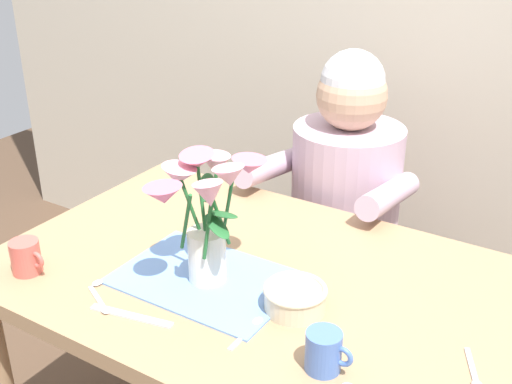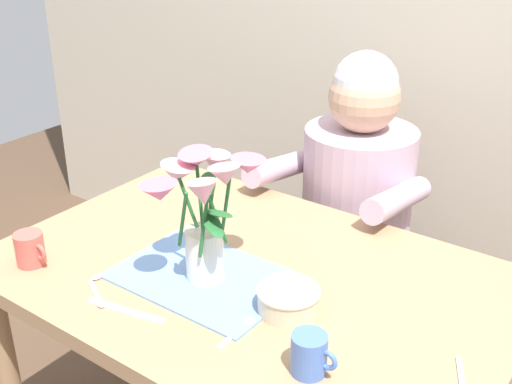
% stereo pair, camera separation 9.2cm
% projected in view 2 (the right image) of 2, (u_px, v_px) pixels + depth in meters
% --- Properties ---
extents(dining_table, '(1.20, 0.80, 0.74)m').
position_uv_depth(dining_table, '(250.00, 306.00, 1.54)').
color(dining_table, '#9E7A56').
rests_on(dining_table, ground_plane).
extents(seated_person, '(0.45, 0.47, 1.14)m').
position_uv_depth(seated_person, '(354.00, 230.00, 2.05)').
color(seated_person, '#4C4C56').
rests_on(seated_person, ground_plane).
extents(striped_placemat, '(0.40, 0.28, 0.00)m').
position_uv_depth(striped_placemat, '(204.00, 277.00, 1.47)').
color(striped_placemat, '#6B93D1').
rests_on(striped_placemat, dining_table).
extents(flower_vase, '(0.22, 0.29, 0.30)m').
position_uv_depth(flower_vase, '(204.00, 206.00, 1.39)').
color(flower_vase, silver).
rests_on(flower_vase, dining_table).
extents(ceramic_bowl, '(0.14, 0.14, 0.06)m').
position_uv_depth(ceramic_bowl, '(288.00, 299.00, 1.34)').
color(ceramic_bowl, beige).
rests_on(ceramic_bowl, dining_table).
extents(dinner_knife, '(0.19, 0.05, 0.00)m').
position_uv_depth(dinner_knife, '(126.00, 311.00, 1.35)').
color(dinner_knife, silver).
rests_on(dinner_knife, dining_table).
extents(coffee_cup, '(0.09, 0.07, 0.08)m').
position_uv_depth(coffee_cup, '(310.00, 354.00, 1.17)').
color(coffee_cup, '#476BB7').
rests_on(coffee_cup, dining_table).
extents(tea_cup, '(0.09, 0.07, 0.08)m').
position_uv_depth(tea_cup, '(30.00, 249.00, 1.51)').
color(tea_cup, '#CC564C').
rests_on(tea_cup, dining_table).
extents(spoon_0, '(0.02, 0.12, 0.01)m').
position_uv_depth(spoon_0, '(242.00, 328.00, 1.30)').
color(spoon_0, silver).
rests_on(spoon_0, dining_table).
extents(spoon_1, '(0.11, 0.07, 0.01)m').
position_uv_depth(spoon_1, '(98.00, 298.00, 1.39)').
color(spoon_1, silver).
rests_on(spoon_1, dining_table).
extents(spoon_3, '(0.02, 0.12, 0.01)m').
position_uv_depth(spoon_3, '(106.00, 272.00, 1.49)').
color(spoon_3, silver).
rests_on(spoon_3, dining_table).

